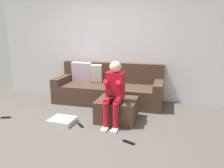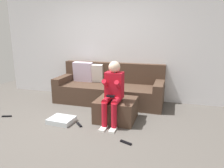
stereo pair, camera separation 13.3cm
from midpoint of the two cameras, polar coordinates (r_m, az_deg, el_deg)
name	(u,v)px [view 1 (the left image)]	position (r m, az deg, el deg)	size (l,w,h in m)	color
ground_plane	(72,131)	(3.76, -11.55, -12.09)	(7.27, 7.27, 0.00)	#544F49
wall_back	(107,46)	(5.32, -2.18, 9.93)	(5.59, 0.10, 2.53)	silver
couch_sectional	(108,89)	(5.04, -1.90, -1.30)	(2.47, 0.88, 0.90)	#473326
ottoman	(117,110)	(4.04, 0.34, -6.81)	(0.72, 0.66, 0.40)	#473326
person_seated	(114,89)	(3.76, -0.40, -1.37)	(0.31, 0.59, 1.12)	red
storage_bin	(62,121)	(4.07, -13.96, -9.44)	(0.44, 0.37, 0.09)	silver
remote_near_ottoman	(129,142)	(3.33, 3.27, -15.18)	(0.19, 0.04, 0.02)	black
remote_by_storage_bin	(80,125)	(3.91, -9.35, -10.72)	(0.19, 0.04, 0.02)	black
remote_under_side_table	(6,117)	(4.69, -27.07, -7.92)	(0.18, 0.04, 0.02)	black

